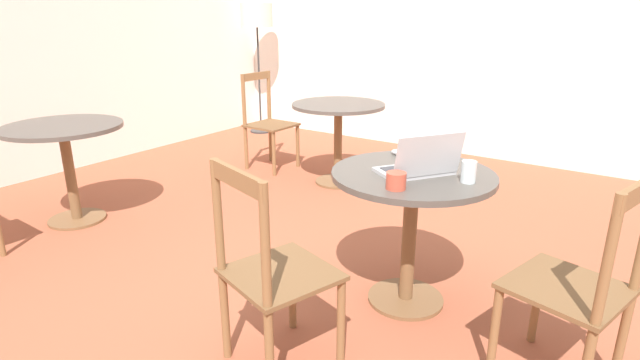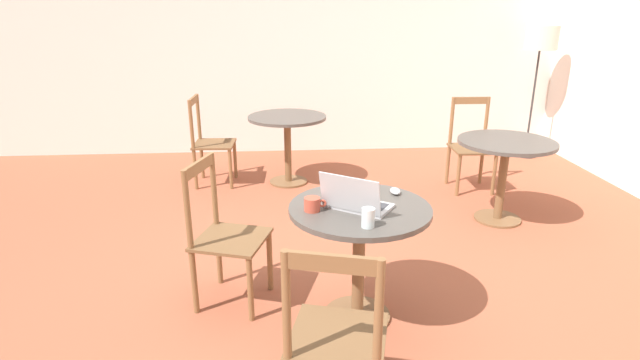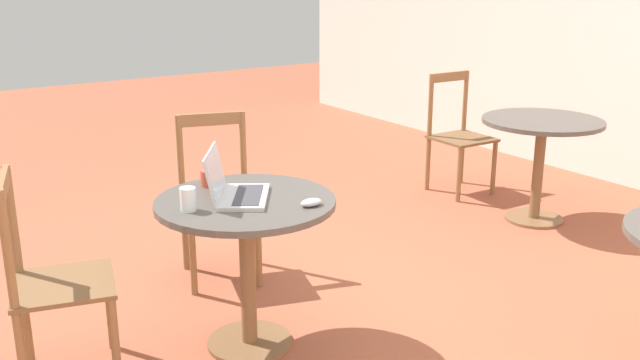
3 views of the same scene
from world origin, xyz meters
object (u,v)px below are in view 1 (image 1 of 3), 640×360
Objects in this scene: cafe_table_far at (65,145)px; laptop at (419,166)px; floor_lamp at (257,21)px; mug at (396,181)px; cafe_table_near at (411,200)px; chair_mid_back at (268,123)px; cafe_table_mid at (338,120)px; drinking_glass at (469,172)px; chair_near_front at (579,289)px; chair_near_left at (271,274)px; mouse at (400,152)px.

laptop is at bearing -81.99° from cafe_table_far.
mug is at bearing -130.98° from floor_lamp.
cafe_table_near is 0.20m from laptop.
floor_lamp is (1.14, 1.09, 0.92)m from chair_mid_back.
cafe_table_far is 1.86× the size of laptop.
floor_lamp is at bearing 58.74° from cafe_table_mid.
floor_lamp is at bearing 53.65° from drinking_glass.
chair_near_front is 7.42× the size of mug.
chair_near_left is 0.67m from mug.
laptop is 4.29× the size of drinking_glass.
mug is (-0.51, -0.23, 0.02)m from mouse.
mouse is at bearing -127.52° from floor_lamp.
drinking_glass is (-0.24, -0.46, 0.03)m from mouse.
mug is (-0.05, 0.77, 0.31)m from chair_near_front.
cafe_table_mid is 2.49m from chair_near_left.
chair_near_front is at bearing -114.50° from mouse.
laptop is at bearing 96.82° from drinking_glass.
cafe_table_near is 0.35m from mouse.
chair_mid_back is 9.17× the size of mouse.
mug is at bearing 139.06° from drinking_glass.
laptop reaches higher than cafe_table_near.
cafe_table_mid is 2.38m from floor_lamp.
drinking_glass is (0.38, -2.74, 0.20)m from cafe_table_far.
mug is 0.35m from drinking_glass.
cafe_table_near is at bearing -141.69° from mouse.
cafe_table_near is 0.84m from chair_near_front.
drinking_glass is (0.79, -0.52, 0.32)m from chair_near_left.
chair_near_left and chair_mid_back have the same top height.
chair_near_left reaches higher than cafe_table_near.
cafe_table_near is 2.62m from chair_mid_back.
mouse reaches higher than cafe_table_near.
mug reaches higher than cafe_table_mid.
chair_mid_back is at bearing -9.22° from cafe_table_far.
chair_near_front reaches higher than cafe_table_near.
laptop is at bearing 76.46° from chair_near_front.
chair_near_front and chair_mid_back have the same top height.
cafe_table_far is 1.87m from chair_mid_back.
laptop is 3.48× the size of mug.
mouse is at bearing -135.95° from cafe_table_mid.
drinking_glass reaches higher than mug.
cafe_table_near is 0.87× the size of chair_near_front.
cafe_table_far is at bearing 105.24° from mouse.
floor_lamp is 15.69× the size of mouse.
mug is (0.11, -2.51, 0.18)m from cafe_table_far.
chair_near_left is 2.96m from chair_mid_back.
chair_mid_back is at bearing 58.36° from mouse.
mouse is 0.81× the size of mug.
mouse is 1.00× the size of drinking_glass.
floor_lamp reaches higher than laptop.
mouse reaches higher than cafe_table_far.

